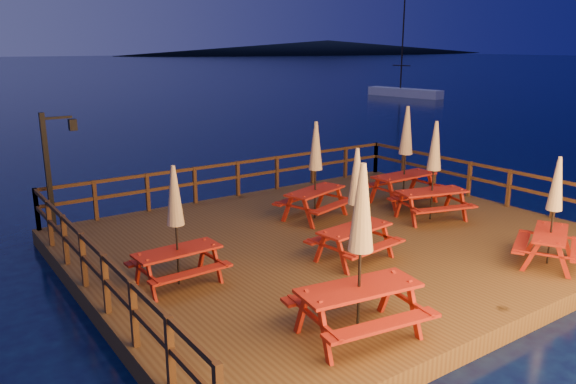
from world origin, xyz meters
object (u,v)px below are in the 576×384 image
picnic_table_2 (434,169)px  sailboat (404,93)px  picnic_table_1 (315,169)px  lamp_post (53,161)px  picnic_table_0 (554,209)px

picnic_table_2 → sailboat: bearing=60.5°
picnic_table_1 → picnic_table_2: picnic_table_2 is taller
lamp_post → picnic_table_1: lamp_post is taller
lamp_post → picnic_table_1: size_ratio=1.14×
lamp_post → sailboat: 45.44m
lamp_post → picnic_table_1: (5.94, -2.92, -0.42)m
lamp_post → picnic_table_2: lamp_post is taller
picnic_table_0 → picnic_table_1: bearing=83.5°
lamp_post → picnic_table_1: 6.63m
sailboat → picnic_table_0: 44.68m
picnic_table_0 → picnic_table_2: (0.39, 3.61, 0.16)m
sailboat → picnic_table_0: (-30.12, -32.98, 1.23)m
sailboat → picnic_table_1: sailboat is taller
picnic_table_0 → lamp_post: bearing=106.2°
picnic_table_1 → picnic_table_0: bearing=-85.2°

